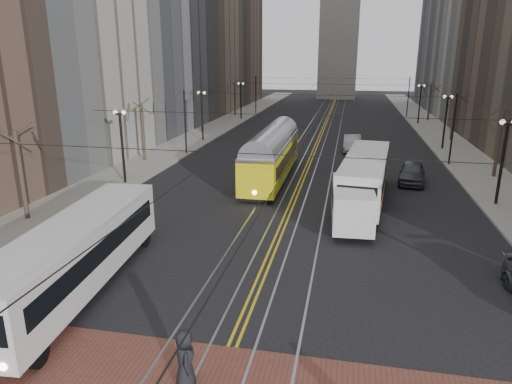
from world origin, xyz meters
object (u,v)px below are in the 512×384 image
at_px(cargo_van, 352,206).
at_px(sedan_grey, 412,173).
at_px(transit_bus, 77,257).
at_px(rear_bus, 365,178).
at_px(sedan_silver, 352,143).
at_px(pedestrian_a, 185,360).
at_px(streetcar, 272,159).

relative_size(cargo_van, sedan_grey, 1.19).
xyz_separation_m(transit_bus, rear_bus, (12.37, 15.76, 0.06)).
bearing_deg(sedan_silver, pedestrian_a, -96.85).
height_order(streetcar, cargo_van, streetcar).
height_order(streetcar, pedestrian_a, streetcar).
distance_m(cargo_van, sedan_grey, 12.14).
bearing_deg(cargo_van, transit_bus, -141.24).
bearing_deg(streetcar, sedan_grey, 5.45).
bearing_deg(rear_bus, sedan_grey, 61.37).
xyz_separation_m(rear_bus, sedan_silver, (-0.86, 17.91, -0.77)).
distance_m(streetcar, sedan_grey, 11.34).
xyz_separation_m(transit_bus, pedestrian_a, (6.63, -4.87, -0.55)).
height_order(cargo_van, pedestrian_a, cargo_van).
bearing_deg(cargo_van, rear_bus, 78.20).
relative_size(streetcar, rear_bus, 1.15).
height_order(streetcar, sedan_silver, streetcar).
xyz_separation_m(rear_bus, sedan_grey, (3.89, 5.65, -0.77)).
bearing_deg(cargo_van, pedestrian_a, -110.79).
xyz_separation_m(streetcar, cargo_van, (6.50, -10.06, -0.38)).
bearing_deg(transit_bus, sedan_silver, 66.29).
height_order(transit_bus, streetcar, streetcar).
bearing_deg(pedestrian_a, cargo_van, -42.59).
distance_m(rear_bus, cargo_van, 5.59).
xyz_separation_m(rear_bus, cargo_van, (-0.86, -5.52, -0.32)).
relative_size(streetcar, pedestrian_a, 7.23).
bearing_deg(sedan_silver, cargo_van, -89.65).
height_order(transit_bus, rear_bus, rear_bus).
xyz_separation_m(transit_bus, cargo_van, (11.51, 10.25, -0.26)).
xyz_separation_m(streetcar, sedan_silver, (6.50, 13.37, -0.84)).
bearing_deg(streetcar, rear_bus, -31.84).
height_order(sedan_grey, sedan_silver, sedan_silver).
xyz_separation_m(streetcar, sedan_grey, (11.25, 1.10, -0.84)).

